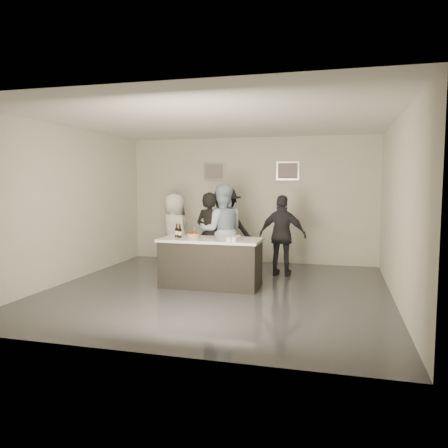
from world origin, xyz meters
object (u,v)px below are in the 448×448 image
at_px(beer_bottle_a, 177,230).
at_px(person_main_blue, 222,231).
at_px(beer_bottle_b, 180,231).
at_px(bar_counter, 211,262).
at_px(cake, 193,236).
at_px(person_guest_back, 225,229).
at_px(person_guest_left, 174,232).
at_px(person_main_black, 210,235).
at_px(person_guest_right, 282,235).

relative_size(beer_bottle_a, person_main_blue, 0.14).
height_order(beer_bottle_b, person_main_blue, person_main_blue).
xyz_separation_m(bar_counter, beer_bottle_a, (-0.68, 0.02, 0.58)).
bearing_deg(cake, person_main_blue, 70.56).
bearing_deg(beer_bottle_b, bar_counter, 6.29).
bearing_deg(person_main_blue, person_guest_back, -99.20).
relative_size(bar_counter, person_guest_left, 1.10).
height_order(cake, person_main_black, person_main_black).
height_order(bar_counter, beer_bottle_b, beer_bottle_b).
height_order(person_main_black, person_main_blue, person_main_blue).
xyz_separation_m(person_main_blue, person_guest_right, (1.18, 0.46, -0.11)).
bearing_deg(person_main_black, person_guest_right, -140.67).
bearing_deg(person_guest_left, person_guest_back, -131.65).
relative_size(bar_counter, beer_bottle_a, 7.15).
bearing_deg(person_guest_left, beer_bottle_b, 149.91).
relative_size(person_main_blue, person_guest_back, 1.03).
bearing_deg(person_main_black, beer_bottle_b, 81.50).
distance_m(beer_bottle_b, person_guest_right, 2.22).
height_order(cake, beer_bottle_b, beer_bottle_b).
bearing_deg(person_guest_back, beer_bottle_b, 67.06).
bearing_deg(cake, bar_counter, 4.49).
bearing_deg(person_guest_right, beer_bottle_b, 43.07).
relative_size(person_main_blue, person_guest_right, 1.13).
relative_size(person_main_black, person_main_blue, 0.91).
relative_size(cake, beer_bottle_b, 0.86).
distance_m(beer_bottle_a, person_main_black, 0.84).
height_order(beer_bottle_b, person_main_black, person_main_black).
xyz_separation_m(cake, beer_bottle_b, (-0.25, -0.04, 0.09)).
bearing_deg(person_guest_back, bar_counter, 87.55).
bearing_deg(person_guest_back, person_main_blue, 91.87).
bearing_deg(person_main_black, person_guest_back, -80.74).
relative_size(cake, person_guest_left, 0.13).
height_order(bar_counter, person_guest_right, person_guest_right).
distance_m(beer_bottle_a, person_guest_right, 2.25).
xyz_separation_m(person_main_black, person_guest_left, (-0.99, 0.55, -0.02)).
relative_size(person_guest_left, person_guest_right, 1.01).
relative_size(person_guest_right, person_guest_back, 0.91).
height_order(cake, person_guest_right, person_guest_right).
bearing_deg(person_guest_right, person_main_black, 28.03).
xyz_separation_m(bar_counter, person_main_blue, (-0.02, 0.85, 0.50)).
relative_size(bar_counter, person_main_black, 1.07).
bearing_deg(beer_bottle_a, person_guest_back, 70.13).
bearing_deg(cake, person_main_black, 82.04).
bearing_deg(person_main_black, person_main_blue, -130.43).
xyz_separation_m(beer_bottle_a, person_guest_right, (1.83, 1.29, -0.19)).
xyz_separation_m(beer_bottle_a, beer_bottle_b, (0.10, -0.08, 0.00)).
distance_m(bar_counter, cake, 0.59).
xyz_separation_m(cake, person_main_blue, (0.31, 0.88, 0.01)).
bearing_deg(person_guest_back, person_guest_left, 6.69).
xyz_separation_m(cake, beer_bottle_a, (-0.35, 0.05, 0.09)).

